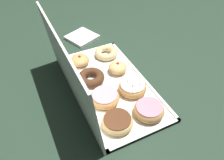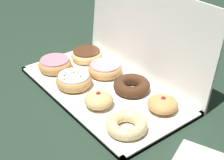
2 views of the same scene
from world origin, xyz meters
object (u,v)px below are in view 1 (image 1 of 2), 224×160
chocolate_frosted_donut_4 (117,122)px  pink_frosted_donut_0 (149,110)px  donut_box (111,86)px  napkin_stack (82,37)px  jelly_filled_donut_7 (80,60)px  jelly_filled_donut_2 (118,67)px  chocolate_cake_ring_donut_6 (91,77)px  pink_frosted_donut_5 (105,97)px  sprinkle_donut_1 (132,87)px  cruller_donut_3 (106,53)px

chocolate_frosted_donut_4 → pink_frosted_donut_0: bearing=-92.2°
donut_box → napkin_stack: 0.41m
pink_frosted_donut_0 → chocolate_frosted_donut_4: bearing=87.8°
chocolate_frosted_donut_4 → jelly_filled_donut_7: (0.38, -0.00, 0.00)m
jelly_filled_donut_2 → chocolate_cake_ring_donut_6: jelly_filled_donut_2 is taller
chocolate_cake_ring_donut_6 → chocolate_frosted_donut_4: bearing=179.1°
pink_frosted_donut_5 → sprinkle_donut_1: bearing=-90.1°
donut_box → napkin_stack: size_ratio=3.93×
pink_frosted_donut_0 → cruller_donut_3: 0.39m
cruller_donut_3 → chocolate_frosted_donut_4: 0.41m
pink_frosted_donut_5 → cruller_donut_3: bearing=-25.8°
chocolate_cake_ring_donut_6 → sprinkle_donut_1: bearing=-135.9°
pink_frosted_donut_5 → pink_frosted_donut_0: bearing=-137.4°
pink_frosted_donut_0 → jelly_filled_donut_7: (0.39, 0.13, -0.00)m
donut_box → pink_frosted_donut_0: size_ratio=4.85×
pink_frosted_donut_0 → cruller_donut_3: size_ratio=1.03×
cruller_donut_3 → napkin_stack: bearing=12.8°
donut_box → chocolate_cake_ring_donut_6: 0.09m
sprinkle_donut_1 → napkin_stack: size_ratio=0.81×
chocolate_cake_ring_donut_6 → napkin_stack: chocolate_cake_ring_donut_6 is taller
pink_frosted_donut_0 → napkin_stack: size_ratio=0.81×
chocolate_frosted_donut_4 → chocolate_cake_ring_donut_6: bearing=-0.9°
jelly_filled_donut_2 → chocolate_frosted_donut_4: bearing=152.8°
pink_frosted_donut_0 → sprinkle_donut_1: 0.13m
jelly_filled_donut_2 → donut_box: bearing=135.3°
jelly_filled_donut_2 → cruller_donut_3: size_ratio=0.75×
jelly_filled_donut_2 → chocolate_cake_ring_donut_6: bearing=92.1°
chocolate_cake_ring_donut_6 → napkin_stack: (0.34, -0.08, -0.02)m
pink_frosted_donut_5 → jelly_filled_donut_7: 0.26m
jelly_filled_donut_2 → jelly_filled_donut_7: bearing=46.5°
donut_box → jelly_filled_donut_2: size_ratio=6.67×
pink_frosted_donut_0 → chocolate_frosted_donut_4: (0.00, 0.13, -0.00)m
sprinkle_donut_1 → napkin_stack: sprinkle_donut_1 is taller
jelly_filled_donut_2 → pink_frosted_donut_5: (-0.13, 0.12, -0.00)m
jelly_filled_donut_7 → sprinkle_donut_1: bearing=-153.6°
donut_box → pink_frosted_donut_0: (-0.20, -0.06, 0.03)m
donut_box → cruller_donut_3: (0.20, -0.07, 0.02)m
jelly_filled_donut_7 → napkin_stack: (0.21, -0.09, -0.02)m
napkin_stack → chocolate_cake_ring_donut_6: bearing=166.2°
jelly_filled_donut_2 → jelly_filled_donut_7: (0.12, 0.13, -0.00)m
chocolate_frosted_donut_4 → napkin_stack: chocolate_frosted_donut_4 is taller
pink_frosted_donut_5 → napkin_stack: 0.48m
pink_frosted_donut_5 → napkin_stack: bearing=-9.5°
chocolate_frosted_donut_4 → pink_frosted_donut_5: same height
cruller_donut_3 → pink_frosted_donut_5: pink_frosted_donut_5 is taller
chocolate_cake_ring_donut_6 → jelly_filled_donut_7: 0.13m
cruller_donut_3 → napkin_stack: 0.22m
pink_frosted_donut_5 → jelly_filled_donut_7: jelly_filled_donut_7 is taller
donut_box → sprinkle_donut_1: bearing=-137.6°
sprinkle_donut_1 → pink_frosted_donut_5: (0.00, 0.12, -0.00)m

